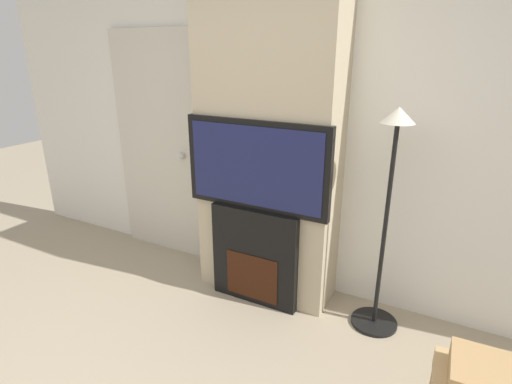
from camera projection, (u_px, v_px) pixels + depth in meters
name	position (u px, v px, depth m)	size (l,w,h in m)	color
wall_back	(281.00, 124.00, 3.14)	(6.00, 0.06, 2.70)	silver
chimney_breast	(269.00, 129.00, 2.95)	(1.07, 0.40, 2.70)	#BCAD8E
fireplace	(256.00, 256.00, 3.11)	(0.71, 0.15, 0.78)	black
television	(256.00, 166.00, 2.86)	(1.12, 0.07, 0.66)	black
floor_lamp	(387.00, 208.00, 2.63)	(0.33, 0.33, 1.58)	black
entry_door	(157.00, 147.00, 3.75)	(0.90, 0.09, 2.08)	beige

